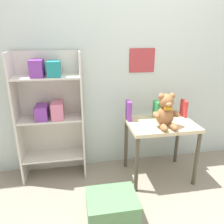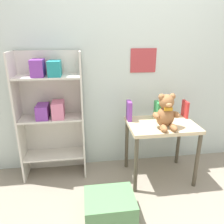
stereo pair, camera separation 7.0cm
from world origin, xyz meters
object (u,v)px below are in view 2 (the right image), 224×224
at_px(bookshelf_side, 51,109).
at_px(book_standing_purple, 129,111).
at_px(teddy_bear, 166,112).
at_px(book_standing_green, 158,110).
at_px(display_table, 161,131).
at_px(storage_bin, 110,207).
at_px(book_standing_red, 185,109).

xyz_separation_m(bookshelf_side, book_standing_purple, (0.81, -0.10, -0.02)).
height_order(teddy_bear, book_standing_green, teddy_bear).
relative_size(bookshelf_side, book_standing_purple, 6.52).
bearing_deg(book_standing_purple, display_table, -22.48).
distance_m(bookshelf_side, storage_bin, 1.12).
bearing_deg(bookshelf_side, book_standing_purple, -7.14).
bearing_deg(book_standing_red, teddy_bear, -139.42).
relative_size(book_standing_green, storage_bin, 0.43).
distance_m(teddy_bear, storage_bin, 1.00).
xyz_separation_m(book_standing_purple, book_standing_red, (0.63, 0.01, -0.01)).
xyz_separation_m(teddy_bear, book_standing_red, (0.32, 0.25, -0.06)).
distance_m(book_standing_purple, book_standing_green, 0.32).
bearing_deg(book_standing_green, bookshelf_side, 175.09).
bearing_deg(book_standing_green, book_standing_purple, -178.85).
distance_m(teddy_bear, book_standing_purple, 0.40).
bearing_deg(book_standing_purple, book_standing_green, 2.98).
height_order(bookshelf_side, display_table, bookshelf_side).
height_order(display_table, storage_bin, display_table).
bearing_deg(bookshelf_side, display_table, -12.19).
distance_m(book_standing_purple, book_standing_red, 0.63).
bearing_deg(storage_bin, book_standing_green, 47.29).
relative_size(bookshelf_side, book_standing_red, 7.45).
distance_m(bookshelf_side, display_table, 1.17).
height_order(bookshelf_side, book_standing_green, bookshelf_side).
relative_size(bookshelf_side, storage_bin, 3.17).
bearing_deg(teddy_bear, storage_bin, -145.86).
height_order(teddy_bear, storage_bin, teddy_bear).
relative_size(book_standing_purple, book_standing_red, 1.14).
bearing_deg(book_standing_green, teddy_bear, -91.50).
relative_size(teddy_bear, book_standing_red, 1.87).
distance_m(teddy_bear, book_standing_green, 0.26).
xyz_separation_m(bookshelf_side, book_standing_red, (1.44, -0.09, -0.03)).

